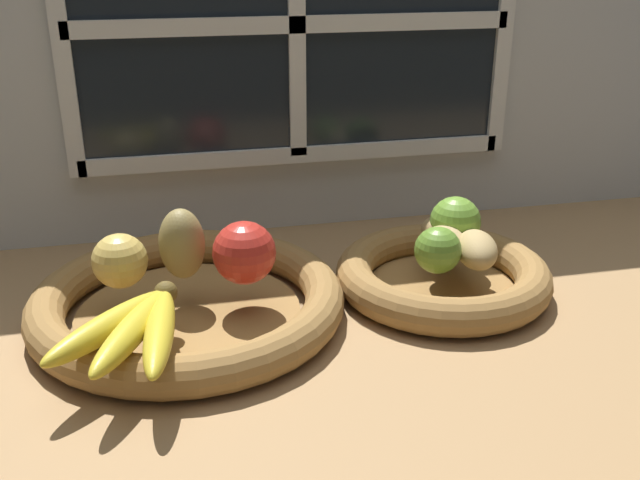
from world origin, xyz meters
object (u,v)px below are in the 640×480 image
potato_large (445,243)px  potato_small (477,250)px  lime_near (438,250)px  fruit_bowl_left (188,302)px  potato_back (446,230)px  fruit_bowl_right (442,276)px  pear_brown (182,244)px  lime_far (455,222)px  banana_bunch_front (135,328)px  apple_red_right (244,253)px  apple_golden_left (120,261)px

potato_large → potato_small: bearing=-45.0°
potato_large → lime_near: lime_near is taller
fruit_bowl_left → potato_back: bearing=6.8°
fruit_bowl_right → lime_near: bearing=-123.7°
pear_brown → lime_far: 35.33cm
banana_bunch_front → pear_brown: bearing=68.1°
potato_large → lime_far: bearing=52.1°
fruit_bowl_right → lime_near: lime_near is taller
pear_brown → potato_small: bearing=-7.5°
potato_back → banana_bunch_front: bearing=-157.8°
apple_red_right → potato_small: 28.56cm
potato_back → lime_near: 8.82cm
fruit_bowl_right → apple_red_right: (-25.49, -1.16, 6.25)cm
apple_golden_left → potato_small: apple_golden_left is taller
potato_back → fruit_bowl_left: bearing=-173.2°
pear_brown → potato_small: 35.81cm
potato_small → lime_near: size_ratio=1.44×
fruit_bowl_left → banana_bunch_front: size_ratio=2.02×
lime_far → fruit_bowl_right: bearing=-127.9°
fruit_bowl_right → apple_golden_left: (-39.66, 0.90, 5.72)cm
fruit_bowl_left → potato_back: (34.17, 4.08, 4.55)cm
lime_near → pear_brown: bearing=170.0°
pear_brown → lime_near: pear_brown is taller
fruit_bowl_right → potato_large: (0.00, 0.00, 4.55)cm
pear_brown → banana_bunch_front: 15.22cm
potato_back → apple_golden_left: bearing=-175.6°
potato_small → lime_near: bearing=-173.3°
potato_small → apple_golden_left: bearing=174.8°
lime_near → lime_far: 8.89cm
potato_small → apple_red_right: bearing=176.4°
apple_golden_left → lime_near: apple_golden_left is taller
lime_near → lime_far: (5.20, 7.19, 0.48)cm
potato_back → fruit_bowl_right: bearing=-114.4°
fruit_bowl_left → apple_golden_left: size_ratio=5.82×
potato_large → pear_brown: bearing=177.0°
apple_golden_left → potato_large: 39.69cm
apple_red_right → potato_back: (27.34, 5.25, -1.71)cm
lime_near → lime_far: size_ratio=0.86×
fruit_bowl_left → lime_far: size_ratio=5.59×
apple_golden_left → pear_brown: size_ratio=0.74×
apple_red_right → potato_back: apple_red_right is taller
apple_golden_left → potato_large: size_ratio=0.95×
pear_brown → apple_red_right: bearing=-22.3°
apple_red_right → banana_bunch_front: bearing=-138.7°
potato_small → lime_far: size_ratio=1.24×
apple_golden_left → lime_far: size_ratio=0.96×
potato_small → potato_large: (-2.97, 2.97, -0.11)cm
fruit_bowl_right → potato_back: 6.38cm
banana_bunch_front → potato_back: size_ratio=2.76×
banana_bunch_front → fruit_bowl_right: bearing=17.7°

